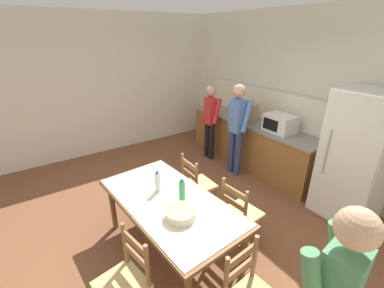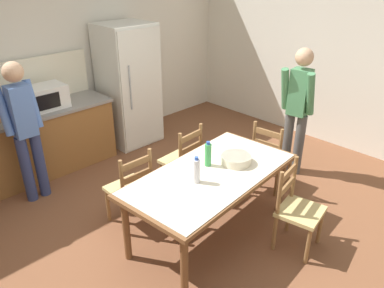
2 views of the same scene
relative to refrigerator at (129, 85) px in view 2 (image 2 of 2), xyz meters
name	(u,v)px [view 2 (image 2 of 2)]	position (x,y,z in m)	size (l,w,h in m)	color
ground_plane	(179,228)	(-1.00, -2.19, -0.92)	(8.32, 8.32, 0.00)	brown
wall_back	(47,57)	(-1.00, 0.47, 0.53)	(6.52, 0.12, 2.90)	silver
wall_right	(339,50)	(2.26, -2.19, 0.53)	(0.12, 5.20, 2.90)	silver
kitchen_counter	(3,154)	(-1.97, 0.04, -0.47)	(2.97, 0.66, 0.90)	brown
refrigerator	(129,85)	(0.00, 0.00, 0.00)	(0.76, 0.73, 1.85)	silver
microwave	(46,97)	(-1.30, 0.02, 0.13)	(0.50, 0.39, 0.30)	white
dining_table	(211,179)	(-0.81, -2.47, -0.25)	(1.92, 1.09, 0.75)	brown
bottle_near_centre	(196,171)	(-1.04, -2.49, -0.05)	(0.07, 0.07, 0.27)	silver
bottle_off_centre	(208,155)	(-0.72, -2.35, -0.05)	(0.07, 0.07, 0.27)	green
serving_bowl	(236,158)	(-0.48, -2.52, -0.12)	(0.32, 0.32, 0.09)	beige
chair_head_end	(271,156)	(0.40, -2.37, -0.48)	(0.44, 0.46, 0.91)	olive
chair_side_far_left	(131,189)	(-1.29, -1.75, -0.48)	(0.43, 0.41, 0.91)	olive
chair_side_far_right	(183,160)	(-0.45, -1.68, -0.48)	(0.45, 0.43, 0.91)	olive
chair_side_near_right	(297,209)	(-0.33, -3.20, -0.48)	(0.48, 0.47, 0.91)	olive
person_at_counter	(24,126)	(-1.82, -0.50, 0.03)	(0.43, 0.29, 1.70)	navy
person_by_table	(298,106)	(0.96, -2.35, 0.04)	(0.32, 0.45, 1.70)	#4C4C4C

